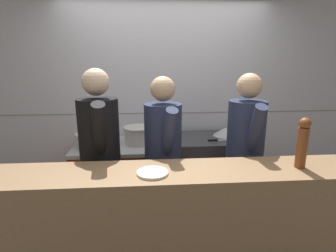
{
  "coord_description": "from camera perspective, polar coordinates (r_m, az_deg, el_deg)",
  "views": [
    {
      "loc": [
        -0.21,
        -1.99,
        1.8
      ],
      "look_at": [
        -0.01,
        0.61,
        1.15
      ],
      "focal_mm": 28.0,
      "sensor_mm": 36.0,
      "label": 1
    }
  ],
  "objects": [
    {
      "name": "pass_counter",
      "position": [
        2.17,
        1.28,
        -22.33
      ],
      "size": [
        2.77,
        0.45,
        1.03
      ],
      "color": "#93704C",
      "rests_on": "ground_plane"
    },
    {
      "name": "oven_range",
      "position": [
        3.25,
        -10.08,
        -11.16
      ],
      "size": [
        1.04,
        0.71,
        0.86
      ],
      "color": "maroon",
      "rests_on": "ground_plane"
    },
    {
      "name": "wall_back_tiled",
      "position": [
        3.37,
        -0.8,
        5.47
      ],
      "size": [
        8.0,
        0.06,
        2.6
      ],
      "color": "silver",
      "rests_on": "ground_plane"
    },
    {
      "name": "mixing_bowl_steel",
      "position": [
        3.25,
        12.44,
        -1.15
      ],
      "size": [
        0.3,
        0.3,
        0.1
      ],
      "color": "#B7BABF",
      "rests_on": "prep_counter"
    },
    {
      "name": "chef_line",
      "position": [
        2.6,
        16.27,
        -5.83
      ],
      "size": [
        0.36,
        0.74,
        1.7
      ],
      "rotation": [
        0.0,
        0.0,
        -0.04
      ],
      "color": "black",
      "rests_on": "ground_plane"
    },
    {
      "name": "sauce_pot",
      "position": [
        3.06,
        -6.57,
        -1.88
      ],
      "size": [
        0.33,
        0.33,
        0.2
      ],
      "color": "beige",
      "rests_on": "oven_range"
    },
    {
      "name": "chefs_knife",
      "position": [
        3.04,
        11.41,
        -3.02
      ],
      "size": [
        0.37,
        0.06,
        0.02
      ],
      "color": "#B7BABF",
      "rests_on": "prep_counter"
    },
    {
      "name": "stock_pot",
      "position": [
        3.06,
        -16.25,
        -2.78
      ],
      "size": [
        0.36,
        0.36,
        0.16
      ],
      "color": "beige",
      "rests_on": "oven_range"
    },
    {
      "name": "prep_counter",
      "position": [
        3.3,
        8.8,
        -10.2
      ],
      "size": [
        0.96,
        0.65,
        0.92
      ],
      "color": "#38383D",
      "rests_on": "ground_plane"
    },
    {
      "name": "plated_dish_main",
      "position": [
        1.85,
        -3.39,
        -10.12
      ],
      "size": [
        0.22,
        0.22,
        0.02
      ],
      "color": "white",
      "rests_on": "pass_counter"
    },
    {
      "name": "chef_head_cook",
      "position": [
        2.44,
        -14.47,
        -6.34
      ],
      "size": [
        0.42,
        0.76,
        1.74
      ],
      "rotation": [
        0.0,
        0.0,
        0.21
      ],
      "color": "black",
      "rests_on": "ground_plane"
    },
    {
      "name": "chef_sous",
      "position": [
        2.46,
        -1.07,
        -6.71
      ],
      "size": [
        0.39,
        0.73,
        1.67
      ],
      "rotation": [
        0.0,
        0.0,
        0.17
      ],
      "color": "black",
      "rests_on": "ground_plane"
    },
    {
      "name": "pepper_mill",
      "position": [
        2.13,
        27.25,
        -3.08
      ],
      "size": [
        0.08,
        0.08,
        0.38
      ],
      "color": "brown",
      "rests_on": "pass_counter"
    }
  ]
}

